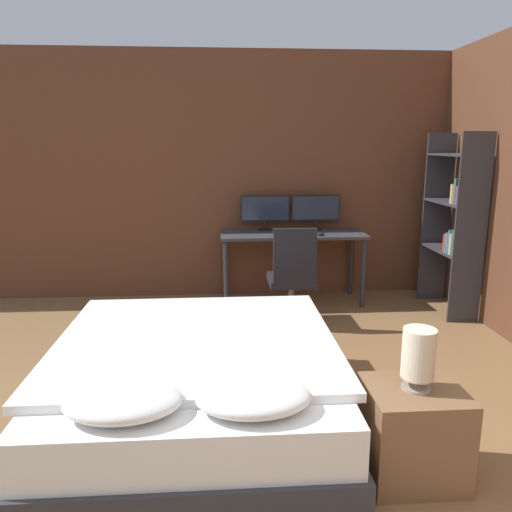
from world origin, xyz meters
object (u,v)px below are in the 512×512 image
Objects in this scene: desk at (292,242)px; monitor_right at (315,210)px; monitor_left at (265,210)px; bed at (197,384)px; nightstand at (412,433)px; bedside_lamp at (418,355)px; keyboard at (295,235)px; office_chair at (292,286)px; bookshelf at (456,218)px; computer_mouse at (321,234)px.

desk is 2.87× the size of monitor_right.
bed is at bearing -104.07° from monitor_left.
monitor_left is 1.00× the size of monitor_right.
bed is 3.55× the size of monitor_left.
bedside_lamp reaches higher than nightstand.
desk is 4.24× the size of keyboard.
keyboard is 0.38× the size of office_chair.
bookshelf is (1.87, -0.65, -0.02)m from monitor_left.
office_chair is at bearing -98.01° from desk.
office_chair reaches higher than bed.
bedside_lamp is 3.01m from desk.
desk is 1.68m from bookshelf.
computer_mouse is (0.07, 2.81, 0.54)m from nightstand.
monitor_right is (0.28, 0.19, 0.32)m from desk.
bookshelf reaches higher than bedside_lamp.
monitor_left is (-0.48, 3.19, 0.75)m from nightstand.
keyboard is at bearing 78.99° from office_chair.
bed is 5.24× the size of keyboard.
office_chair is (-0.30, 2.31, 0.13)m from nightstand.
keyboard is 0.65m from office_chair.
monitor_right is 0.52m from keyboard.
desk is 0.22m from keyboard.
office_chair is (-0.10, -0.69, -0.30)m from desk.
desk is at bearing -34.66° from monitor_left.
monitor_left reaches higher than bedside_lamp.
bookshelf reaches higher than monitor_left.
desk is at bearing 93.87° from bedside_lamp.
monitor_right reaches higher than keyboard.
nightstand is at bearing -91.39° from monitor_right.
bed is 3.27m from bookshelf.
bed is at bearing -112.78° from keyboard.
keyboard is (-0.28, -0.38, -0.22)m from monitor_right.
monitor_left is at bearing 160.68° from bookshelf.
desk is 0.47m from monitor_right.
computer_mouse is at bearing 168.39° from bookshelf.
bookshelf is (1.68, 0.23, 0.61)m from office_chair.
desk is at bearing 163.81° from bookshelf.
bed is 2.59m from computer_mouse.
monitor_right is (0.56, 0.00, 0.00)m from monitor_left.
nightstand is 0.92× the size of monitor_right.
bed is at bearing -142.18° from bookshelf.
monitor_left reaches higher than desk.
monitor_right reaches higher than office_chair.
bed is 5.98× the size of bedside_lamp.
monitor_left is (0.65, 2.61, 0.73)m from bed.
monitor_left is 1.98m from bookshelf.
monitor_left reaches higher than keyboard.
office_chair reaches higher than bedside_lamp.
office_chair is at bearing 97.39° from bedside_lamp.
keyboard is (0.28, -0.38, -0.22)m from monitor_left.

